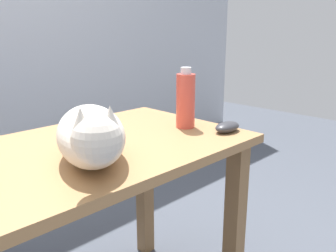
{
  "coord_description": "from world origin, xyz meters",
  "views": [
    {
      "loc": [
        -0.33,
        -0.9,
        1.05
      ],
      "look_at": [
        0.42,
        -0.16,
        0.76
      ],
      "focal_mm": 37.76,
      "sensor_mm": 36.0,
      "label": 1
    }
  ],
  "objects": [
    {
      "name": "desk",
      "position": [
        0.0,
        0.0,
        0.6
      ],
      "size": [
        1.48,
        0.63,
        0.7
      ],
      "color": "#9E7247",
      "rests_on": "ground_plane"
    },
    {
      "name": "cat",
      "position": [
        0.16,
        -0.13,
        0.78
      ],
      "size": [
        0.34,
        0.54,
        0.2
      ],
      "color": "silver",
      "rests_on": "desk"
    },
    {
      "name": "computer_mouse",
      "position": [
        0.67,
        -0.21,
        0.72
      ],
      "size": [
        0.11,
        0.06,
        0.04
      ],
      "primitive_type": "ellipsoid",
      "color": "#333338",
      "rests_on": "desk"
    },
    {
      "name": "water_bottle",
      "position": [
        0.61,
        -0.06,
        0.81
      ],
      "size": [
        0.07,
        0.07,
        0.22
      ],
      "color": "#D84C3D",
      "rests_on": "desk"
    }
  ]
}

